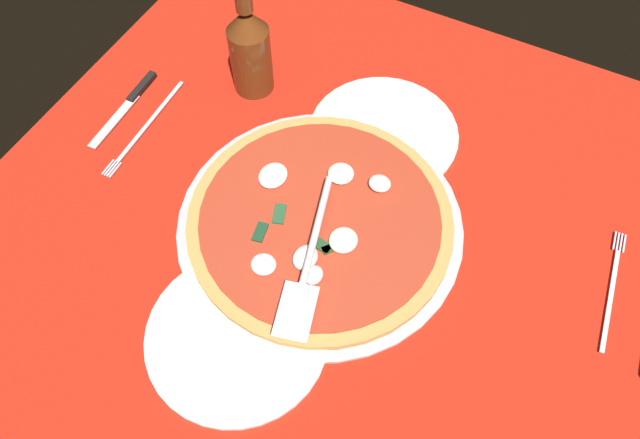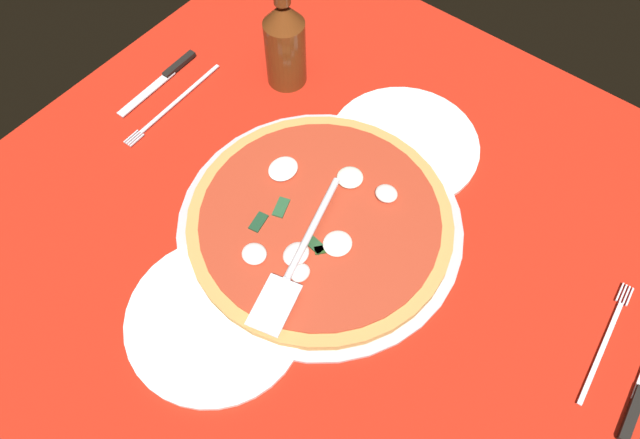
% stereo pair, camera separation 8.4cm
% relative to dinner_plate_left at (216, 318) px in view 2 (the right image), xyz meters
% --- Properties ---
extents(ground_plane, '(1.01, 1.01, 0.01)m').
position_rel_dinner_plate_left_xyz_m(ground_plane, '(0.18, -0.04, -0.01)').
color(ground_plane, red).
extents(checker_pattern, '(1.01, 1.01, 0.00)m').
position_rel_dinner_plate_left_xyz_m(checker_pattern, '(0.18, -0.04, -0.01)').
color(checker_pattern, silver).
rests_on(checker_pattern, ground_plane).
extents(pizza_pan, '(0.40, 0.40, 0.01)m').
position_rel_dinner_plate_left_xyz_m(pizza_pan, '(0.19, -0.02, -0.00)').
color(pizza_pan, '#B8B4B8').
rests_on(pizza_pan, ground_plane).
extents(dinner_plate_left, '(0.23, 0.23, 0.01)m').
position_rel_dinner_plate_left_xyz_m(dinner_plate_left, '(0.00, 0.00, 0.00)').
color(dinner_plate_left, white).
rests_on(dinner_plate_left, ground_plane).
extents(dinner_plate_right, '(0.23, 0.23, 0.01)m').
position_rel_dinner_plate_left_xyz_m(dinner_plate_right, '(0.39, -0.03, 0.00)').
color(dinner_plate_right, white).
rests_on(dinner_plate_right, ground_plane).
extents(pizza, '(0.37, 0.37, 0.03)m').
position_rel_dinner_plate_left_xyz_m(pizza, '(0.19, -0.02, 0.01)').
color(pizza, '#CA9048').
rests_on(pizza, pizza_pan).
extents(pizza_server, '(0.24, 0.09, 0.01)m').
position_rel_dinner_plate_left_xyz_m(pizza_server, '(0.12, -0.04, 0.04)').
color(pizza_server, silver).
rests_on(pizza_server, pizza).
extents(place_setting_near, '(0.19, 0.14, 0.01)m').
position_rel_dinner_plate_left_xyz_m(place_setting_near, '(0.27, -0.44, -0.00)').
color(place_setting_near, white).
rests_on(place_setting_near, ground_plane).
extents(place_setting_far, '(0.21, 0.12, 0.01)m').
position_rel_dinner_plate_left_xyz_m(place_setting_far, '(0.24, 0.33, -0.00)').
color(place_setting_far, white).
rests_on(place_setting_far, ground_plane).
extents(beer_bottle, '(0.07, 0.07, 0.22)m').
position_rel_dinner_plate_left_xyz_m(beer_bottle, '(0.38, 0.20, 0.08)').
color(beer_bottle, '#5E2D11').
rests_on(beer_bottle, ground_plane).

